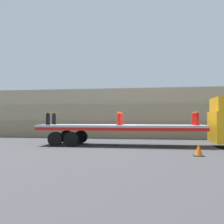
% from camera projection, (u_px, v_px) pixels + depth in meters
% --- Properties ---
extents(ground_plane, '(120.00, 120.00, 0.00)m').
position_uv_depth(ground_plane, '(120.00, 146.00, 16.45)').
color(ground_plane, '#38383A').
extents(rock_cliff, '(60.00, 3.30, 4.59)m').
position_uv_depth(rock_cliff, '(130.00, 113.00, 24.14)').
color(rock_cliff, gray).
rests_on(rock_cliff, ground_plane).
extents(flatbed_trailer, '(10.80, 2.53, 1.37)m').
position_uv_depth(flatbed_trailer, '(109.00, 129.00, 16.59)').
color(flatbed_trailer, '#B2B2B7').
rests_on(flatbed_trailer, ground_plane).
extents(fire_hydrant_black_near_0, '(0.33, 0.47, 0.82)m').
position_uv_depth(fire_hydrant_black_near_0, '(48.00, 119.00, 16.70)').
color(fire_hydrant_black_near_0, black).
rests_on(fire_hydrant_black_near_0, flatbed_trailer).
extents(fire_hydrant_black_far_0, '(0.33, 0.47, 0.82)m').
position_uv_depth(fire_hydrant_black_far_0, '(54.00, 119.00, 17.75)').
color(fire_hydrant_black_far_0, black).
rests_on(fire_hydrant_black_far_0, flatbed_trailer).
extents(fire_hydrant_red_near_1, '(0.33, 0.47, 0.82)m').
position_uv_depth(fire_hydrant_red_near_1, '(119.00, 119.00, 15.97)').
color(fire_hydrant_red_near_1, red).
rests_on(fire_hydrant_red_near_1, flatbed_trailer).
extents(fire_hydrant_red_far_1, '(0.33, 0.47, 0.82)m').
position_uv_depth(fire_hydrant_red_far_1, '(121.00, 119.00, 17.02)').
color(fire_hydrant_red_far_1, red).
rests_on(fire_hydrant_red_far_1, flatbed_trailer).
extents(fire_hydrant_red_near_2, '(0.33, 0.47, 0.82)m').
position_uv_depth(fire_hydrant_red_near_2, '(197.00, 119.00, 15.24)').
color(fire_hydrant_red_near_2, red).
rests_on(fire_hydrant_red_near_2, flatbed_trailer).
extents(fire_hydrant_red_far_2, '(0.33, 0.47, 0.82)m').
position_uv_depth(fire_hydrant_red_far_2, '(194.00, 119.00, 16.30)').
color(fire_hydrant_red_far_2, red).
rests_on(fire_hydrant_red_far_2, flatbed_trailer).
extents(cargo_strap_rear, '(0.05, 2.62, 0.01)m').
position_uv_depth(cargo_strap_rear, '(51.00, 113.00, 17.24)').
color(cargo_strap_rear, yellow).
rests_on(cargo_strap_rear, fire_hydrant_black_near_0).
extents(cargo_strap_middle, '(0.05, 2.62, 0.01)m').
position_uv_depth(cargo_strap_middle, '(120.00, 112.00, 16.51)').
color(cargo_strap_middle, yellow).
rests_on(cargo_strap_middle, fire_hydrant_red_near_1).
extents(cargo_strap_front, '(0.05, 2.62, 0.01)m').
position_uv_depth(cargo_strap_front, '(195.00, 112.00, 15.78)').
color(cargo_strap_front, yellow).
rests_on(cargo_strap_front, fire_hydrant_red_near_2).
extents(traffic_cone, '(0.49, 0.49, 0.57)m').
position_uv_depth(traffic_cone, '(199.00, 150.00, 11.82)').
color(traffic_cone, black).
rests_on(traffic_cone, ground_plane).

